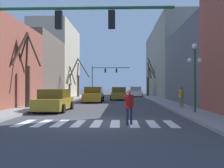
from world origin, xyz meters
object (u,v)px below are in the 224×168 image
pedestrian_crossing_street (129,104)px  street_tree_right_mid (149,78)px  car_parked_left_far (93,95)px  street_tree_left_near (78,79)px  traffic_signal_near (52,32)px  pedestrian_waiting_at_curb (181,95)px  street_lamp_right_corner (195,63)px  car_parked_left_mid (119,94)px  car_parked_right_mid (54,101)px  car_driving_away_lane (96,92)px  street_tree_right_far (26,69)px  traffic_signal_far (104,74)px  car_at_intersection (136,92)px  street_tree_right_near (70,83)px

pedestrian_crossing_street → street_tree_right_mid: size_ratio=0.25×
car_parked_left_far → street_tree_left_near: size_ratio=0.78×
traffic_signal_near → pedestrian_crossing_street: size_ratio=5.01×
traffic_signal_near → pedestrian_waiting_at_curb: 12.34m
car_parked_left_far → street_lamp_right_corner: bearing=32.4°
traffic_signal_near → street_tree_right_mid: size_ratio=1.25×
street_lamp_right_corner → pedestrian_crossing_street: street_lamp_right_corner is taller
traffic_signal_near → street_tree_right_mid: street_tree_right_mid is taller
car_parked_left_mid → pedestrian_crossing_street: 22.50m
car_parked_right_mid → car_driving_away_lane: 30.82m
car_parked_left_far → street_tree_right_far: 10.20m
street_lamp_right_corner → street_tree_left_near: street_tree_left_near is taller
traffic_signal_far → pedestrian_crossing_street: 40.59m
car_parked_left_far → street_tree_right_mid: bearing=154.2°
traffic_signal_near → traffic_signal_far: (-0.28, 40.47, 0.00)m
car_parked_right_mid → car_parked_left_mid: car_parked_left_mid is taller
car_parked_left_far → street_tree_left_near: 13.08m
traffic_signal_far → street_tree_left_near: (-3.37, -10.86, -1.32)m
street_lamp_right_corner → pedestrian_waiting_at_curb: size_ratio=2.69×
pedestrian_crossing_street → car_at_intersection: bearing=37.3°
street_lamp_right_corner → traffic_signal_near: bearing=-148.7°
street_lamp_right_corner → car_at_intersection: size_ratio=1.04×
car_at_intersection → car_parked_right_mid: size_ratio=0.87×
car_parked_right_mid → pedestrian_crossing_street: pedestrian_crossing_street is taller
street_lamp_right_corner → pedestrian_waiting_at_curb: street_lamp_right_corner is taller
traffic_signal_near → car_at_intersection: size_ratio=1.97×
traffic_signal_near → traffic_signal_far: traffic_signal_far is taller
pedestrian_crossing_street → car_parked_left_mid: bearing=42.6°
street_lamp_right_corner → street_tree_right_mid: size_ratio=0.66×
traffic_signal_far → car_driving_away_lane: (-1.35, -2.89, -3.58)m
car_parked_left_far → car_parked_left_mid: 6.10m
traffic_signal_far → car_parked_right_mid: bearing=-92.3°
car_parked_right_mid → street_tree_right_near: size_ratio=1.10×
car_driving_away_lane → street_tree_right_mid: bearing=-110.6°
car_driving_away_lane → pedestrian_crossing_street: size_ratio=2.92×
traffic_signal_far → street_tree_right_mid: street_tree_right_mid is taller
car_parked_right_mid → pedestrian_crossing_street: size_ratio=2.91×
pedestrian_waiting_at_curb → street_tree_left_near: size_ratio=0.27×
car_parked_left_mid → car_driving_away_lane: 15.57m
car_at_intersection → traffic_signal_near: bearing=170.2°
street_lamp_right_corner → pedestrian_waiting_at_curb: bearing=89.5°
car_parked_left_mid → street_tree_right_mid: 12.59m
car_parked_right_mid → pedestrian_waiting_at_curb: (9.66, 2.04, 0.37)m
traffic_signal_near → street_tree_right_near: bearing=99.2°
street_tree_right_near → car_at_intersection: bearing=45.8°
car_parked_left_far → street_tree_right_near: size_ratio=1.09×
street_lamp_right_corner → street_tree_right_far: (-12.37, 3.56, -0.13)m
car_at_intersection → car_parked_left_far: bearing=160.6°
street_lamp_right_corner → street_tree_left_near: size_ratio=0.71×
car_at_intersection → car_driving_away_lane: bearing=59.3°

